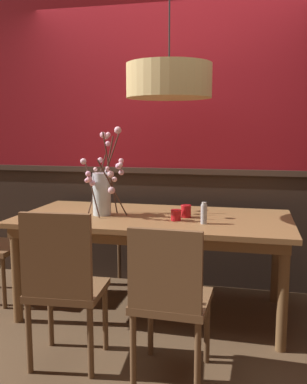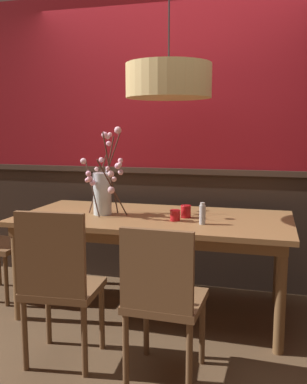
{
  "view_description": "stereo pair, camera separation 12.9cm",
  "coord_description": "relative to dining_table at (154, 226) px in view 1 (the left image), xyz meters",
  "views": [
    {
      "loc": [
        0.72,
        -3.1,
        1.41
      ],
      "look_at": [
        0.0,
        0.0,
        0.95
      ],
      "focal_mm": 39.73,
      "sensor_mm": 36.0,
      "label": 1
    },
    {
      "loc": [
        0.84,
        -3.06,
        1.41
      ],
      "look_at": [
        0.0,
        0.0,
        0.95
      ],
      "focal_mm": 39.73,
      "sensor_mm": 36.0,
      "label": 2
    }
  ],
  "objects": [
    {
      "name": "ground_plane",
      "position": [
        0.0,
        0.0,
        -0.68
      ],
      "size": [
        24.0,
        24.0,
        0.0
      ],
      "primitive_type": "plane",
      "color": "brown"
    },
    {
      "name": "back_wall",
      "position": [
        0.0,
        0.7,
        0.62
      ],
      "size": [
        5.74,
        0.14,
        2.62
      ],
      "color": "#2D2119",
      "rests_on": "ground"
    },
    {
      "name": "dining_table",
      "position": [
        0.0,
        0.0,
        0.0
      ],
      "size": [
        2.06,
        0.99,
        0.76
      ],
      "color": "olive",
      "rests_on": "ground"
    },
    {
      "name": "chair_near_side_left",
      "position": [
        -0.33,
        -0.9,
        -0.15
      ],
      "size": [
        0.46,
        0.42,
        0.96
      ],
      "color": "brown",
      "rests_on": "ground"
    },
    {
      "name": "chair_near_side_right",
      "position": [
        0.3,
        -0.9,
        -0.17
      ],
      "size": [
        0.43,
        0.43,
        0.91
      ],
      "color": "brown",
      "rests_on": "ground"
    },
    {
      "name": "chair_far_side_left",
      "position": [
        -0.32,
        0.94,
        -0.16
      ],
      "size": [
        0.49,
        0.47,
        0.92
      ],
      "color": "brown",
      "rests_on": "ground"
    },
    {
      "name": "vase_with_blossoms",
      "position": [
        -0.39,
        -0.04,
        0.28
      ],
      "size": [
        0.35,
        0.49,
        0.68
      ],
      "color": "silver",
      "rests_on": "dining_table"
    },
    {
      "name": "candle_holder_nearer_center",
      "position": [
        0.25,
        0.01,
        0.12
      ],
      "size": [
        0.08,
        0.08,
        0.09
      ],
      "color": "red",
      "rests_on": "dining_table"
    },
    {
      "name": "candle_holder_nearer_edge",
      "position": [
        0.19,
        -0.12,
        0.12
      ],
      "size": [
        0.08,
        0.08,
        0.08
      ],
      "color": "red",
      "rests_on": "dining_table"
    },
    {
      "name": "condiment_bottle",
      "position": [
        0.4,
        -0.18,
        0.15
      ],
      "size": [
        0.04,
        0.04,
        0.15
      ],
      "color": "#ADADB2",
      "rests_on": "dining_table"
    },
    {
      "name": "pendant_lamp",
      "position": [
        0.12,
        -0.05,
        1.07
      ],
      "size": [
        0.61,
        0.61,
        0.98
      ],
      "color": "tan"
    }
  ]
}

